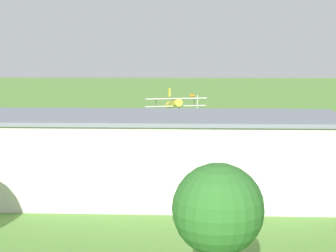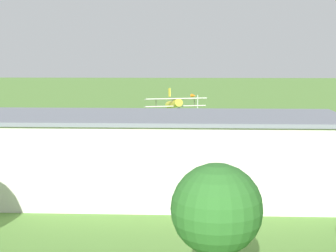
# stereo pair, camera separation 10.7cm
# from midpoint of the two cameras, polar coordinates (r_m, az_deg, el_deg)

# --- Properties ---
(ground_plane) EXTENTS (400.00, 400.00, 0.00)m
(ground_plane) POSITION_cam_midpoint_polar(r_m,az_deg,el_deg) (82.33, -0.29, -1.53)
(ground_plane) COLOR #568438
(hangar) EXTENTS (34.98, 12.29, 7.71)m
(hangar) POSITION_cam_midpoint_polar(r_m,az_deg,el_deg) (49.89, -1.66, -3.20)
(hangar) COLOR beige
(hangar) RESTS_ON ground_plane
(biplane) EXTENTS (9.26, 7.75, 3.91)m
(biplane) POSITION_cam_midpoint_polar(r_m,az_deg,el_deg) (79.78, 0.61, 2.39)
(biplane) COLOR yellow
(person_at_fence_line) EXTENTS (0.53, 0.53, 1.73)m
(person_at_fence_line) POSITION_cam_midpoint_polar(r_m,az_deg,el_deg) (65.85, -14.41, -3.39)
(person_at_fence_line) COLOR #3F3F47
(person_at_fence_line) RESTS_ON ground_plane
(person_beside_truck) EXTENTS (0.54, 0.54, 1.75)m
(person_beside_truck) POSITION_cam_midpoint_polar(r_m,az_deg,el_deg) (62.24, 13.56, -3.99)
(person_beside_truck) COLOR #33723F
(person_beside_truck) RESTS_ON ground_plane
(person_crossing_taxiway) EXTENTS (0.52, 0.52, 1.54)m
(person_crossing_taxiway) POSITION_cam_midpoint_polar(r_m,az_deg,el_deg) (66.73, -10.88, -3.23)
(person_crossing_taxiway) COLOR #72338C
(person_crossing_taxiway) RESTS_ON ground_plane
(person_by_parked_cars) EXTENTS (0.39, 0.39, 1.68)m
(person_by_parked_cars) POSITION_cam_midpoint_polar(r_m,az_deg,el_deg) (67.43, -15.68, -3.20)
(person_by_parked_cars) COLOR navy
(person_by_parked_cars) RESTS_ON ground_plane
(tree_by_windsock) EXTENTS (4.64, 4.64, 7.95)m
(tree_by_windsock) POSITION_cam_midpoint_polar(r_m,az_deg,el_deg) (27.34, 5.20, -8.82)
(tree_by_windsock) COLOR brown
(tree_by_windsock) RESTS_ON ground_plane
(windsock) EXTENTS (1.35, 1.42, 6.14)m
(windsock) POSITION_cam_midpoint_polar(r_m,az_deg,el_deg) (94.06, 2.75, 2.96)
(windsock) COLOR silver
(windsock) RESTS_ON ground_plane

